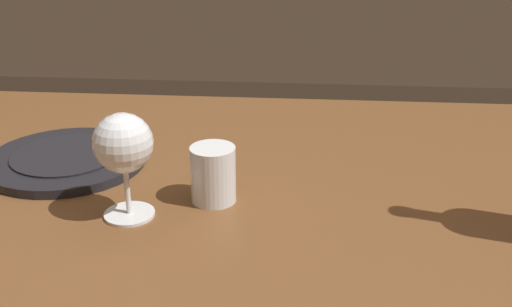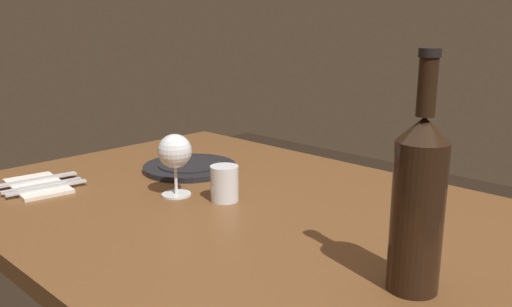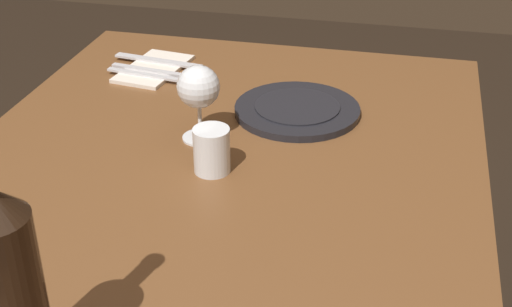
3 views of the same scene
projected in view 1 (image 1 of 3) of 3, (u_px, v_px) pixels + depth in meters
name	position (u px, v px, depth m)	size (l,w,h in m)	color
dining_table	(252.00, 257.00, 0.88)	(1.30, 0.90, 0.74)	brown
wine_glass_left	(123.00, 146.00, 0.77)	(0.08, 0.08, 0.14)	white
water_tumbler	(213.00, 176.00, 0.84)	(0.06, 0.06, 0.08)	white
dinner_plate	(66.00, 159.00, 0.96)	(0.24, 0.24, 0.02)	black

